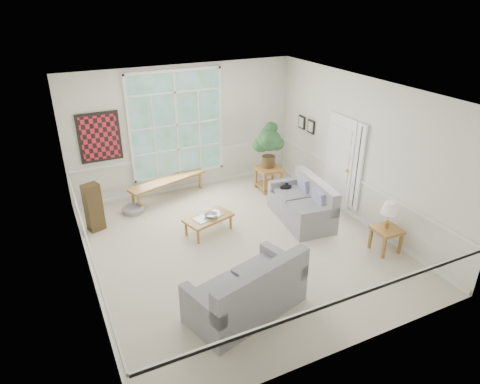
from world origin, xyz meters
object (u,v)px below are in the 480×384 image
(loveseat_right, at_px, (301,201))
(side_table, at_px, (385,240))
(coffee_table, at_px, (209,224))
(end_table, at_px, (269,179))
(loveseat_front, at_px, (246,285))

(loveseat_right, distance_m, side_table, 1.89)
(coffee_table, relative_size, side_table, 1.98)
(end_table, bearing_deg, side_table, -79.00)
(loveseat_front, height_order, side_table, loveseat_front)
(end_table, xyz_separation_m, side_table, (0.65, -3.34, -0.05))
(loveseat_front, xyz_separation_m, end_table, (2.47, 3.68, -0.20))
(loveseat_right, height_order, loveseat_front, loveseat_front)
(end_table, bearing_deg, loveseat_front, -123.81)
(loveseat_right, xyz_separation_m, end_table, (0.12, 1.63, -0.16))
(coffee_table, height_order, side_table, side_table)
(loveseat_right, xyz_separation_m, side_table, (0.77, -1.71, -0.21))
(end_table, height_order, side_table, end_table)
(loveseat_front, bearing_deg, side_table, -9.65)
(end_table, bearing_deg, loveseat_right, -94.33)
(coffee_table, bearing_deg, loveseat_front, -115.00)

